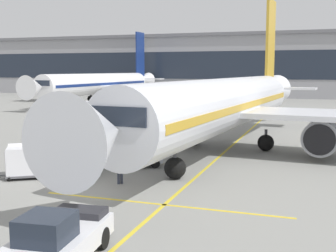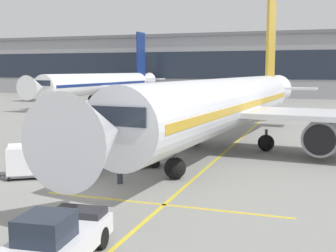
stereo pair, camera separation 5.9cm
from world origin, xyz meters
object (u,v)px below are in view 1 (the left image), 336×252
(ground_crew_marshaller, at_px, (120,166))
(distant_airplane, at_px, (101,84))
(ground_crew_by_loader, at_px, (54,160))
(ground_crew_by_carts, at_px, (76,160))
(baggage_cart_second, at_px, (25,160))
(pushback_tug, at_px, (58,239))
(baggage_cart_lead, at_px, (79,158))
(safety_cone_engine_keepout, at_px, (134,151))
(parked_airplane, at_px, (227,105))
(belt_loader, at_px, (138,154))

(ground_crew_marshaller, distance_m, distant_airplane, 59.37)
(ground_crew_by_loader, bearing_deg, ground_crew_by_carts, 23.13)
(baggage_cart_second, xyz_separation_m, ground_crew_by_loader, (1.58, 0.61, -0.00))
(ground_crew_by_loader, xyz_separation_m, distant_airplane, (-24.04, 52.04, 2.51))
(ground_crew_by_loader, distance_m, ground_crew_by_carts, 1.22)
(ground_crew_by_loader, distance_m, ground_crew_marshaller, 4.18)
(pushback_tug, bearing_deg, distant_airplane, 116.31)
(baggage_cart_lead, xyz_separation_m, distant_airplane, (-25.03, 51.03, 2.51))
(safety_cone_engine_keepout, bearing_deg, ground_crew_by_carts, -94.80)
(parked_airplane, distance_m, distant_airplane, 51.21)
(ground_crew_by_loader, bearing_deg, parked_airplane, 57.18)
(parked_airplane, relative_size, belt_loader, 8.24)
(parked_airplane, height_order, ground_crew_by_carts, parked_airplane)
(belt_loader, bearing_deg, pushback_tug, -77.57)
(ground_crew_marshaller, relative_size, safety_cone_engine_keepout, 2.77)
(parked_airplane, distance_m, ground_crew_marshaller, 12.61)
(pushback_tug, height_order, safety_cone_engine_keepout, pushback_tug)
(ground_crew_marshaller, height_order, safety_cone_engine_keepout, ground_crew_marshaller)
(parked_airplane, xyz_separation_m, ground_crew_by_carts, (-6.46, -11.28, -2.49))
(baggage_cart_second, bearing_deg, baggage_cart_lead, 32.31)
(parked_airplane, height_order, distant_airplane, distant_airplane)
(baggage_cart_lead, height_order, ground_crew_by_loader, baggage_cart_lead)
(ground_crew_by_carts, xyz_separation_m, ground_crew_marshaller, (3.06, -0.61, 0.00))
(baggage_cart_lead, bearing_deg, distant_airplane, 116.12)
(safety_cone_engine_keepout, height_order, distant_airplane, distant_airplane)
(baggage_cart_lead, height_order, pushback_tug, baggage_cart_lead)
(belt_loader, relative_size, baggage_cart_second, 1.82)
(ground_crew_marshaller, bearing_deg, baggage_cart_lead, 160.31)
(pushback_tug, xyz_separation_m, distant_airplane, (-30.55, 61.80, 2.68))
(parked_airplane, bearing_deg, baggage_cart_lead, -121.53)
(belt_loader, bearing_deg, distant_airplane, 119.82)
(belt_loader, distance_m, ground_crew_by_carts, 4.28)
(ground_crew_marshaller, bearing_deg, ground_crew_by_loader, 178.20)
(ground_crew_by_carts, bearing_deg, parked_airplane, 60.19)
(baggage_cart_lead, bearing_deg, parked_airplane, 58.47)
(belt_loader, height_order, ground_crew_marshaller, belt_loader)
(baggage_cart_lead, xyz_separation_m, ground_crew_marshaller, (3.19, -1.14, -0.00))
(belt_loader, bearing_deg, safety_cone_engine_keepout, 117.25)
(baggage_cart_second, height_order, ground_crew_by_loader, baggage_cart_second)
(belt_loader, height_order, ground_crew_by_carts, belt_loader)
(ground_crew_by_carts, height_order, ground_crew_marshaller, same)
(baggage_cart_second, relative_size, distant_airplane, 0.06)
(ground_crew_by_carts, bearing_deg, distant_airplane, 116.01)
(ground_crew_by_loader, relative_size, distant_airplane, 0.04)
(ground_crew_by_loader, height_order, safety_cone_engine_keepout, ground_crew_by_loader)
(parked_airplane, relative_size, baggage_cart_lead, 15.02)
(ground_crew_by_loader, height_order, distant_airplane, distant_airplane)
(pushback_tug, bearing_deg, baggage_cart_lead, 117.16)
(belt_loader, relative_size, pushback_tug, 1.08)
(baggage_cart_second, relative_size, ground_crew_by_loader, 1.56)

